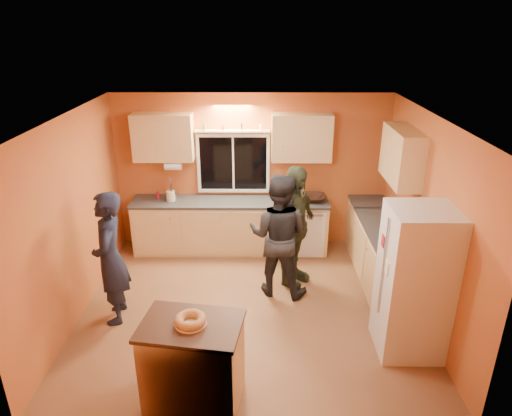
{
  "coord_description": "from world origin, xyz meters",
  "views": [
    {
      "loc": [
        0.12,
        -5.26,
        3.67
      ],
      "look_at": [
        0.08,
        0.4,
        1.31
      ],
      "focal_mm": 32.0,
      "sensor_mm": 36.0,
      "label": 1
    }
  ],
  "objects_px": {
    "person_left": "(110,258)",
    "person_right": "(293,227)",
    "person_center": "(278,235)",
    "island": "(193,362)",
    "refrigerator": "(414,282)"
  },
  "relations": [
    {
      "from": "person_center",
      "to": "person_right",
      "type": "distance_m",
      "value": 0.32
    },
    {
      "from": "refrigerator",
      "to": "person_center",
      "type": "bearing_deg",
      "value": 140.66
    },
    {
      "from": "island",
      "to": "person_right",
      "type": "relative_size",
      "value": 0.59
    },
    {
      "from": "person_left",
      "to": "person_center",
      "type": "xyz_separation_m",
      "value": [
        2.14,
        0.65,
        0.01
      ]
    },
    {
      "from": "refrigerator",
      "to": "island",
      "type": "distance_m",
      "value": 2.6
    },
    {
      "from": "person_left",
      "to": "person_center",
      "type": "bearing_deg",
      "value": 97.8
    },
    {
      "from": "island",
      "to": "person_center",
      "type": "height_order",
      "value": "person_center"
    },
    {
      "from": "island",
      "to": "person_left",
      "type": "relative_size",
      "value": 0.6
    },
    {
      "from": "refrigerator",
      "to": "island",
      "type": "height_order",
      "value": "refrigerator"
    },
    {
      "from": "person_left",
      "to": "person_right",
      "type": "bearing_deg",
      "value": 101.29
    },
    {
      "from": "refrigerator",
      "to": "person_left",
      "type": "relative_size",
      "value": 1.02
    },
    {
      "from": "island",
      "to": "person_right",
      "type": "height_order",
      "value": "person_right"
    },
    {
      "from": "refrigerator",
      "to": "person_right",
      "type": "distance_m",
      "value": 1.93
    },
    {
      "from": "island",
      "to": "person_right",
      "type": "distance_m",
      "value": 2.6
    },
    {
      "from": "person_center",
      "to": "refrigerator",
      "type": "bearing_deg",
      "value": 157.55
    }
  ]
}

